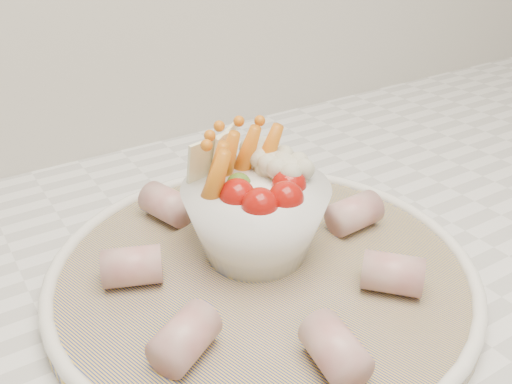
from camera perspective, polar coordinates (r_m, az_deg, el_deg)
serving_platter at (r=0.50m, az=0.62°, el=-7.98°), size 0.46×0.46×0.02m
veggie_bowl at (r=0.50m, az=-0.02°, el=-1.73°), size 0.13×0.13×0.11m
cured_meat_rolls at (r=0.49m, az=0.50°, el=-6.10°), size 0.27×0.30×0.03m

